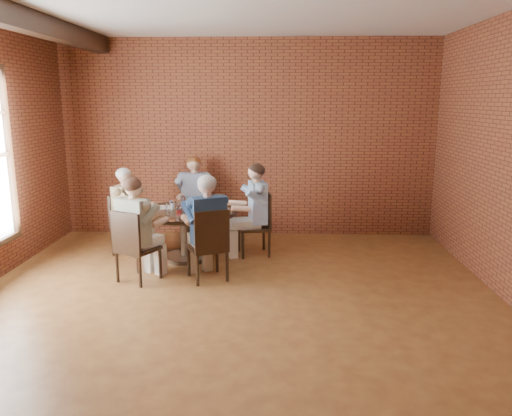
{
  "coord_description": "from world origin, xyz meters",
  "views": [
    {
      "loc": [
        0.48,
        -5.23,
        2.37
      ],
      "look_at": [
        0.24,
        1.0,
        1.01
      ],
      "focal_mm": 35.0,
      "sensor_mm": 36.0,
      "label": 1
    }
  ],
  "objects_px": {
    "diner_e": "(207,228)",
    "diner_a": "(254,210)",
    "dining_table": "(187,225)",
    "diner_d": "(137,230)",
    "diner_b": "(194,198)",
    "diner_c": "(128,212)",
    "chair_e": "(209,243)",
    "smartphone": "(217,213)",
    "chair_d": "(133,244)",
    "chair_c": "(124,221)",
    "chair_b": "(195,207)",
    "chair_a": "(260,221)"
  },
  "relations": [
    {
      "from": "chair_d",
      "to": "chair_e",
      "type": "relative_size",
      "value": 0.99
    },
    {
      "from": "chair_c",
      "to": "smartphone",
      "type": "height_order",
      "value": "chair_c"
    },
    {
      "from": "diner_b",
      "to": "chair_c",
      "type": "distance_m",
      "value": 1.33
    },
    {
      "from": "diner_b",
      "to": "chair_d",
      "type": "height_order",
      "value": "diner_b"
    },
    {
      "from": "dining_table",
      "to": "diner_b",
      "type": "bearing_deg",
      "value": 93.11
    },
    {
      "from": "diner_c",
      "to": "chair_a",
      "type": "bearing_deg",
      "value": -76.37
    },
    {
      "from": "dining_table",
      "to": "diner_c",
      "type": "height_order",
      "value": "diner_c"
    },
    {
      "from": "chair_b",
      "to": "chair_c",
      "type": "bearing_deg",
      "value": -137.8
    },
    {
      "from": "diner_d",
      "to": "diner_c",
      "type": "bearing_deg",
      "value": -41.67
    },
    {
      "from": "dining_table",
      "to": "diner_c",
      "type": "distance_m",
      "value": 0.98
    },
    {
      "from": "dining_table",
      "to": "diner_a",
      "type": "height_order",
      "value": "diner_a"
    },
    {
      "from": "dining_table",
      "to": "chair_b",
      "type": "xyz_separation_m",
      "value": [
        -0.07,
        1.21,
        0.0
      ]
    },
    {
      "from": "diner_b",
      "to": "smartphone",
      "type": "distance_m",
      "value": 1.38
    },
    {
      "from": "diner_b",
      "to": "smartphone",
      "type": "bearing_deg",
      "value": -70.48
    },
    {
      "from": "diner_d",
      "to": "smartphone",
      "type": "distance_m",
      "value": 1.25
    },
    {
      "from": "diner_a",
      "to": "diner_d",
      "type": "bearing_deg",
      "value": -64.14
    },
    {
      "from": "diner_a",
      "to": "diner_d",
      "type": "xyz_separation_m",
      "value": [
        -1.48,
        -1.19,
        -0.01
      ]
    },
    {
      "from": "diner_a",
      "to": "chair_d",
      "type": "relative_size",
      "value": 1.46
    },
    {
      "from": "diner_b",
      "to": "diner_d",
      "type": "bearing_deg",
      "value": -104.75
    },
    {
      "from": "diner_e",
      "to": "diner_a",
      "type": "bearing_deg",
      "value": -142.92
    },
    {
      "from": "dining_table",
      "to": "chair_d",
      "type": "bearing_deg",
      "value": -116.85
    },
    {
      "from": "chair_b",
      "to": "smartphone",
      "type": "xyz_separation_m",
      "value": [
        0.54,
        -1.37,
        0.23
      ]
    },
    {
      "from": "diner_a",
      "to": "diner_b",
      "type": "distance_m",
      "value": 1.37
    },
    {
      "from": "dining_table",
      "to": "chair_e",
      "type": "relative_size",
      "value": 1.52
    },
    {
      "from": "diner_b",
      "to": "diner_c",
      "type": "relative_size",
      "value": 1.06
    },
    {
      "from": "smartphone",
      "to": "chair_a",
      "type": "bearing_deg",
      "value": 58.36
    },
    {
      "from": "chair_a",
      "to": "chair_c",
      "type": "relative_size",
      "value": 1.04
    },
    {
      "from": "diner_b",
      "to": "diner_d",
      "type": "xyz_separation_m",
      "value": [
        -0.43,
        -2.08,
        -0.01
      ]
    },
    {
      "from": "diner_d",
      "to": "diner_e",
      "type": "height_order",
      "value": "diner_e"
    },
    {
      "from": "dining_table",
      "to": "chair_d",
      "type": "distance_m",
      "value": 1.17
    },
    {
      "from": "chair_c",
      "to": "chair_b",
      "type": "bearing_deg",
      "value": -32.19
    },
    {
      "from": "diner_e",
      "to": "chair_c",
      "type": "bearing_deg",
      "value": -62.9
    },
    {
      "from": "chair_b",
      "to": "diner_b",
      "type": "bearing_deg",
      "value": -90.0
    },
    {
      "from": "diner_c",
      "to": "chair_e",
      "type": "height_order",
      "value": "diner_c"
    },
    {
      "from": "smartphone",
      "to": "chair_b",
      "type": "bearing_deg",
      "value": 135.96
    },
    {
      "from": "chair_b",
      "to": "smartphone",
      "type": "distance_m",
      "value": 1.49
    },
    {
      "from": "smartphone",
      "to": "diner_a",
      "type": "bearing_deg",
      "value": 61.41
    },
    {
      "from": "diner_b",
      "to": "diner_d",
      "type": "relative_size",
      "value": 1.02
    },
    {
      "from": "diner_b",
      "to": "diner_c",
      "type": "height_order",
      "value": "diner_b"
    },
    {
      "from": "diner_b",
      "to": "chair_e",
      "type": "relative_size",
      "value": 1.45
    },
    {
      "from": "diner_b",
      "to": "smartphone",
      "type": "height_order",
      "value": "diner_b"
    },
    {
      "from": "chair_b",
      "to": "smartphone",
      "type": "bearing_deg",
      "value": -71.76
    },
    {
      "from": "diner_b",
      "to": "dining_table",
      "type": "bearing_deg",
      "value": -90.0
    },
    {
      "from": "chair_d",
      "to": "diner_e",
      "type": "distance_m",
      "value": 0.98
    },
    {
      "from": "diner_a",
      "to": "chair_d",
      "type": "xyz_separation_m",
      "value": [
        -1.52,
        -1.28,
        -0.19
      ]
    },
    {
      "from": "diner_b",
      "to": "chair_e",
      "type": "bearing_deg",
      "value": -78.95
    },
    {
      "from": "dining_table",
      "to": "diner_d",
      "type": "height_order",
      "value": "diner_d"
    },
    {
      "from": "dining_table",
      "to": "chair_c",
      "type": "height_order",
      "value": "chair_c"
    },
    {
      "from": "chair_c",
      "to": "chair_d",
      "type": "bearing_deg",
      "value": -145.93
    },
    {
      "from": "diner_a",
      "to": "chair_c",
      "type": "xyz_separation_m",
      "value": [
        -2.03,
        0.0,
        -0.2
      ]
    }
  ]
}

